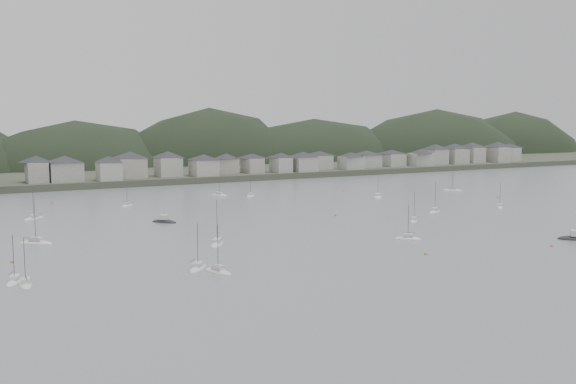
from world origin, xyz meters
TOP-DOWN VIEW (x-y plane):
  - ground at (0.00, 0.00)m, footprint 900.00×900.00m
  - far_shore_land at (0.00, 295.00)m, footprint 900.00×250.00m
  - forested_ridge at (4.83, 269.40)m, footprint 851.55×103.94m
  - waterfront_town at (50.59, 183.34)m, footprint 451.48×28.46m
  - sailboat_lead at (1.47, 14.71)m, footprint 6.58×6.11m
  - moored_fleet at (-27.75, 61.86)m, footprint 226.53×139.07m
  - motor_launch_near at (37.99, -5.94)m, footprint 8.44×8.33m
  - motor_launch_far at (-44.23, 69.65)m, footprint 7.30×8.05m
  - mooring_buoys at (-4.37, 58.96)m, footprint 175.79×139.55m

SIDE VIEW (x-z plane):
  - forested_ridge at x=4.83m, z-range -62.57..40.00m
  - ground at x=0.00m, z-range 0.00..0.00m
  - mooring_buoys at x=-4.37m, z-range -0.20..0.50m
  - moored_fleet at x=-27.75m, z-range -6.50..6.85m
  - sailboat_lead at x=1.47m, z-range -4.49..4.86m
  - motor_launch_near at x=37.99m, z-range -1.75..2.32m
  - motor_launch_far at x=-44.23m, z-range -1.67..2.25m
  - far_shore_land at x=0.00m, z-range 0.00..3.00m
  - waterfront_town at x=50.59m, z-range 2.20..15.12m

